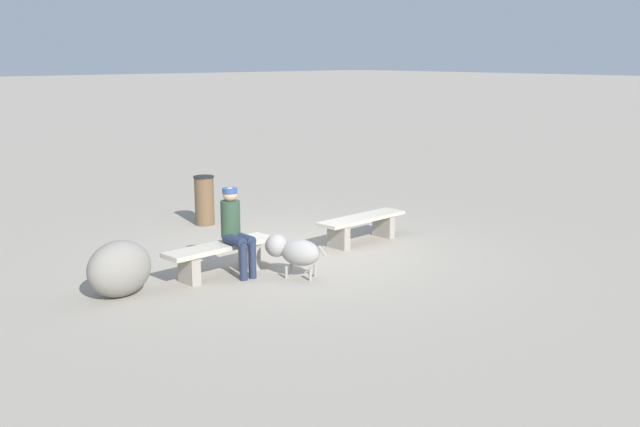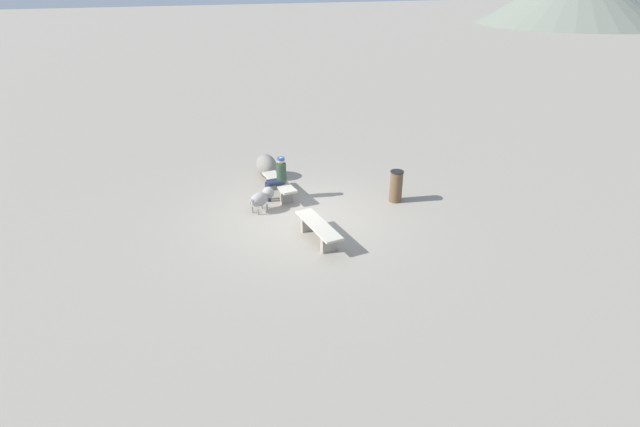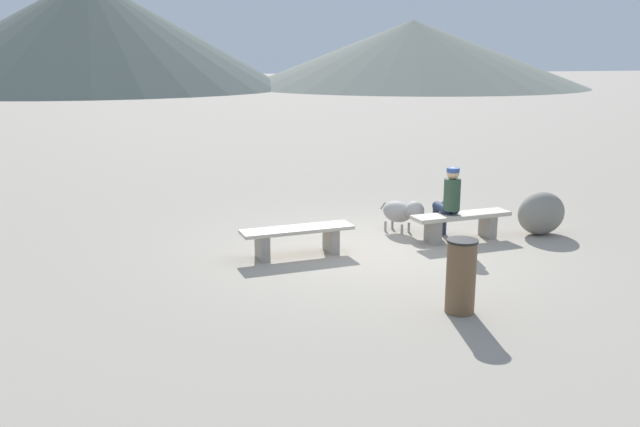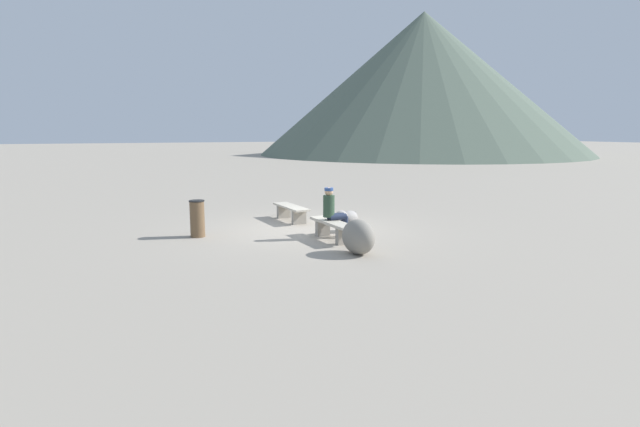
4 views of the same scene
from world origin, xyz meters
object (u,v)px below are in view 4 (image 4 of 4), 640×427
Objects in this scene: seated_person at (333,209)px; boulder at (358,237)px; bench_right at (333,227)px; dog at (347,218)px; trash_bin at (197,219)px; bench_left at (291,211)px.

boulder is (1.73, -0.18, -0.34)m from seated_person.
dog is at bearing 131.65° from bench_right.
bench_right is 1.06m from dog.
trash_bin is at bearing -137.92° from boulder.
boulder is at bearing -6.60° from bench_right.
trash_bin reaches higher than bench_right.
dog is 0.92× the size of boulder.
seated_person is 0.91m from dog.
dog is at bearing 16.52° from bench_left.
trash_bin is at bearing -70.36° from bench_left.
bench_left is 1.42× the size of seated_person.
dog is at bearing 76.22° from trash_bin.
trash_bin is (-1.66, -2.97, 0.14)m from bench_right.
bench_left is 2.91m from bench_right.
boulder is at bearing -4.24° from seated_person.
seated_person is at bearing 64.53° from trash_bin.
bench_left is 1.02× the size of bench_right.
bench_left is at bearing 179.40° from boulder.
bench_right is at bearing -24.34° from seated_person.
bench_right is 3.40m from trash_bin.
seated_person reaches higher than boulder.
bench_left is 1.99× the size of boulder.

